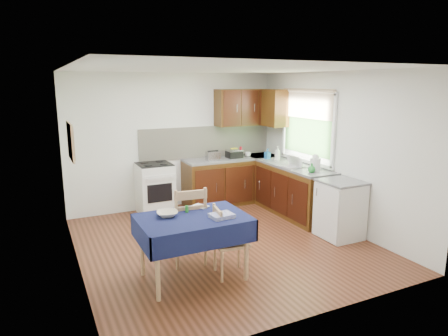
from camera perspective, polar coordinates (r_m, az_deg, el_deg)
name	(u,v)px	position (r m, az deg, el deg)	size (l,w,h in m)	color
floor	(223,243)	(5.99, -0.11, -10.67)	(4.20, 4.20, 0.00)	#472412
ceiling	(223,69)	(5.53, -0.12, 13.99)	(4.00, 4.20, 0.02)	white
wall_back	(175,141)	(7.55, -7.03, 3.85)	(4.00, 0.02, 2.50)	white
wall_front	(319,197)	(3.89, 13.39, -4.11)	(4.00, 0.02, 2.50)	white
wall_left	(73,173)	(5.11, -20.78, -0.74)	(0.02, 4.20, 2.50)	white
wall_right	(334,150)	(6.72, 15.46, 2.51)	(0.02, 4.20, 2.50)	white
base_cabinets	(259,186)	(7.52, 5.09, -2.52)	(1.90, 2.30, 0.86)	#341B09
worktop_back	(232,159)	(7.74, 1.14, 1.36)	(1.90, 0.60, 0.04)	#5F5E63
worktop_right	(294,166)	(7.11, 10.04, 0.22)	(0.60, 1.70, 0.04)	#5F5E63
worktop_corner	(261,156)	(8.05, 5.28, 1.72)	(0.60, 0.60, 0.04)	#5F5E63
splashback	(207,142)	(7.78, -2.43, 3.79)	(2.70, 0.02, 0.60)	beige
upper_cabinets	(254,108)	(7.85, 4.31, 8.61)	(1.20, 0.85, 0.70)	#341B09
stove	(155,188)	(7.28, -9.83, -2.90)	(0.60, 0.61, 0.92)	white
window	(307,122)	(7.19, 11.80, 6.50)	(0.04, 1.48, 1.26)	#2A4E20
fridge	(340,209)	(6.31, 16.26, -5.70)	(0.58, 0.60, 0.89)	white
corkboard	(71,141)	(5.35, -21.04, 3.58)	(0.04, 0.62, 0.47)	tan
dining_table	(193,225)	(4.77, -4.46, -8.16)	(1.28, 0.86, 0.77)	#0E1138
chair_far	(188,223)	(5.19, -5.12, -7.84)	(0.50, 0.50, 1.04)	tan
chair_near	(227,239)	(4.89, 0.48, -10.15)	(0.45, 0.45, 0.88)	tan
toaster	(213,156)	(7.43, -1.59, 1.75)	(0.25, 0.15, 0.19)	#B1B0B5
sandwich_press	(234,154)	(7.71, 1.46, 2.06)	(0.28, 0.24, 0.16)	black
sauce_bottle	(241,152)	(7.68, 2.40, 2.26)	(0.05, 0.05, 0.22)	#B30E1D
yellow_packet	(234,152)	(7.82, 1.43, 2.25)	(0.13, 0.08, 0.17)	yellow
dish_rack	(295,166)	(6.97, 10.05, 0.35)	(0.41, 0.32, 0.20)	#97979C
kettle	(315,164)	(6.67, 12.91, 0.62)	(0.17, 0.17, 0.29)	white
cup	(248,154)	(7.84, 3.42, 1.96)	(0.11, 0.11, 0.09)	white
soap_bottle_a	(277,154)	(7.43, 7.65, 2.03)	(0.10, 0.11, 0.27)	white
soap_bottle_b	(267,154)	(7.62, 6.23, 2.03)	(0.09, 0.09, 0.20)	#1C60A6
soap_bottle_c	(312,168)	(6.56, 12.42, 0.00)	(0.12, 0.12, 0.15)	green
plate_bowl	(167,214)	(4.78, -8.10, -6.49)	(0.25, 0.25, 0.06)	beige
book	(197,208)	(5.04, -3.95, -5.70)	(0.15, 0.20, 0.02)	white
spice_jar	(187,209)	(4.89, -5.33, -5.85)	(0.04, 0.04, 0.08)	green
tea_towel	(222,216)	(4.69, -0.33, -6.82)	(0.26, 0.21, 0.05)	navy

